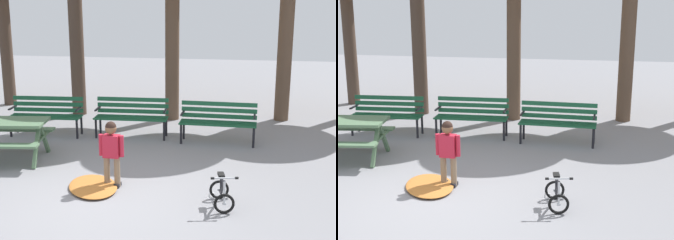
{
  "view_description": "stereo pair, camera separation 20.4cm",
  "coord_description": "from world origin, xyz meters",
  "views": [
    {
      "loc": [
        2.07,
        -6.34,
        2.94
      ],
      "look_at": [
        0.7,
        1.85,
        0.85
      ],
      "focal_mm": 51.06,
      "sensor_mm": 36.0,
      "label": 1
    },
    {
      "loc": [
        2.27,
        -6.3,
        2.94
      ],
      "look_at": [
        0.7,
        1.85,
        0.85
      ],
      "focal_mm": 51.06,
      "sensor_mm": 36.0,
      "label": 2
    }
  ],
  "objects": [
    {
      "name": "ground",
      "position": [
        0.0,
        0.0,
        0.0
      ],
      "size": [
        36.0,
        36.0,
        0.0
      ],
      "primitive_type": "plane",
      "color": "gray"
    },
    {
      "name": "park_bench_far_left",
      "position": [
        -2.3,
        3.41,
        0.51
      ],
      "size": [
        1.63,
        0.57,
        0.85
      ],
      "color": "#195133",
      "rests_on": "ground"
    },
    {
      "name": "park_bench_left",
      "position": [
        -0.4,
        3.6,
        0.51
      ],
      "size": [
        1.62,
        0.52,
        0.85
      ],
      "color": "#195133",
      "rests_on": "ground"
    },
    {
      "name": "park_bench_right",
      "position": [
        1.51,
        3.44,
        0.51
      ],
      "size": [
        1.61,
        0.5,
        0.85
      ],
      "color": "#195133",
      "rests_on": "ground"
    },
    {
      "name": "child_standing",
      "position": [
        -0.02,
        0.68,
        0.64
      ],
      "size": [
        0.41,
        0.18,
        1.09
      ],
      "color": "#7F664C",
      "rests_on": "ground"
    },
    {
      "name": "kids_bicycle",
      "position": [
        1.77,
        0.2,
        0.2
      ],
      "size": [
        0.45,
        0.61,
        0.54
      ],
      "color": "black",
      "rests_on": "ground"
    },
    {
      "name": "leaf_pile",
      "position": [
        -0.3,
        0.54,
        0.04
      ],
      "size": [
        1.18,
        1.31,
        0.07
      ],
      "primitive_type": "ellipsoid",
      "rotation": [
        0.0,
        0.0,
        2.06
      ],
      "color": "#B26B2D",
      "rests_on": "ground"
    }
  ]
}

